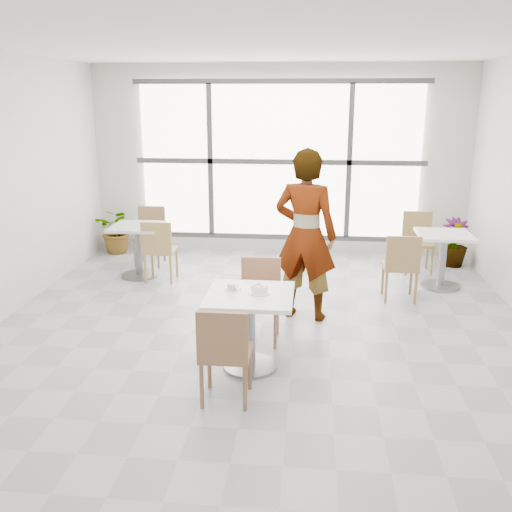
# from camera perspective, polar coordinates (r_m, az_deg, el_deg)

# --- Properties ---
(floor) EXTENTS (7.00, 7.00, 0.00)m
(floor) POSITION_cam_1_polar(r_m,az_deg,el_deg) (6.20, 0.27, -8.17)
(floor) COLOR #9E9EA5
(floor) RESTS_ON ground
(ceiling) EXTENTS (7.00, 7.00, 0.00)m
(ceiling) POSITION_cam_1_polar(r_m,az_deg,el_deg) (5.68, 0.32, 20.68)
(ceiling) COLOR white
(ceiling) RESTS_ON ground
(wall_back) EXTENTS (6.00, 0.00, 6.00)m
(wall_back) POSITION_cam_1_polar(r_m,az_deg,el_deg) (9.21, 2.35, 9.47)
(wall_back) COLOR silver
(wall_back) RESTS_ON ground
(wall_front) EXTENTS (6.00, 0.00, 6.00)m
(wall_front) POSITION_cam_1_polar(r_m,az_deg,el_deg) (2.43, -7.53, -9.25)
(wall_front) COLOR silver
(wall_front) RESTS_ON ground
(window) EXTENTS (4.60, 0.07, 2.52)m
(window) POSITION_cam_1_polar(r_m,az_deg,el_deg) (9.14, 2.33, 9.43)
(window) COLOR white
(window) RESTS_ON ground
(main_table) EXTENTS (0.80, 0.80, 0.75)m
(main_table) POSITION_cam_1_polar(r_m,az_deg,el_deg) (5.35, -0.59, -6.08)
(main_table) COLOR white
(main_table) RESTS_ON ground
(chair_near) EXTENTS (0.42, 0.42, 0.87)m
(chair_near) POSITION_cam_1_polar(r_m,az_deg,el_deg) (4.76, -3.18, -9.32)
(chair_near) COLOR brown
(chair_near) RESTS_ON ground
(chair_far) EXTENTS (0.42, 0.42, 0.87)m
(chair_far) POSITION_cam_1_polar(r_m,az_deg,el_deg) (6.01, 0.41, -3.79)
(chair_far) COLOR #A56E4C
(chair_far) RESTS_ON ground
(oatmeal_bowl) EXTENTS (0.21, 0.21, 0.10)m
(oatmeal_bowl) POSITION_cam_1_polar(r_m,az_deg,el_deg) (5.27, 0.35, -3.28)
(oatmeal_bowl) COLOR white
(oatmeal_bowl) RESTS_ON main_table
(coffee_cup) EXTENTS (0.16, 0.13, 0.07)m
(coffee_cup) POSITION_cam_1_polar(r_m,az_deg,el_deg) (5.36, -2.47, -3.12)
(coffee_cup) COLOR silver
(coffee_cup) RESTS_ON main_table
(person) EXTENTS (0.81, 0.64, 1.97)m
(person) POSITION_cam_1_polar(r_m,az_deg,el_deg) (6.48, 4.98, 2.06)
(person) COLOR black
(person) RESTS_ON ground
(bg_table_left) EXTENTS (0.70, 0.70, 0.75)m
(bg_table_left) POSITION_cam_1_polar(r_m,az_deg,el_deg) (8.25, -11.74, 1.24)
(bg_table_left) COLOR silver
(bg_table_left) RESTS_ON ground
(bg_table_right) EXTENTS (0.70, 0.70, 0.75)m
(bg_table_right) POSITION_cam_1_polar(r_m,az_deg,el_deg) (8.02, 18.22, 0.34)
(bg_table_right) COLOR white
(bg_table_right) RESTS_ON ground
(bg_chair_left_near) EXTENTS (0.42, 0.42, 0.87)m
(bg_chair_left_near) POSITION_cam_1_polar(r_m,az_deg,el_deg) (7.95, -9.71, 0.90)
(bg_chair_left_near) COLOR #A3864E
(bg_chair_left_near) RESTS_ON ground
(bg_chair_left_far) EXTENTS (0.42, 0.42, 0.87)m
(bg_chair_left_far) POSITION_cam_1_polar(r_m,az_deg,el_deg) (8.90, -10.53, 2.46)
(bg_chair_left_far) COLOR olive
(bg_chair_left_far) RESTS_ON ground
(bg_chair_right_near) EXTENTS (0.42, 0.42, 0.87)m
(bg_chair_right_near) POSITION_cam_1_polar(r_m,az_deg,el_deg) (7.31, 14.35, -0.71)
(bg_chair_right_near) COLOR #9C7647
(bg_chair_right_near) RESTS_ON ground
(bg_chair_right_far) EXTENTS (0.42, 0.42, 0.87)m
(bg_chair_right_far) POSITION_cam_1_polar(r_m,az_deg,el_deg) (8.69, 15.87, 1.80)
(bg_chair_right_far) COLOR #9D844C
(bg_chair_right_far) RESTS_ON ground
(plant_left) EXTENTS (0.79, 0.72, 0.74)m
(plant_left) POSITION_cam_1_polar(r_m,az_deg,el_deg) (9.62, -13.66, 2.50)
(plant_left) COLOR #437943
(plant_left) RESTS_ON ground
(plant_right) EXTENTS (0.45, 0.45, 0.73)m
(plant_right) POSITION_cam_1_polar(r_m,az_deg,el_deg) (9.13, 19.24, 1.29)
(plant_right) COLOR #467534
(plant_right) RESTS_ON ground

